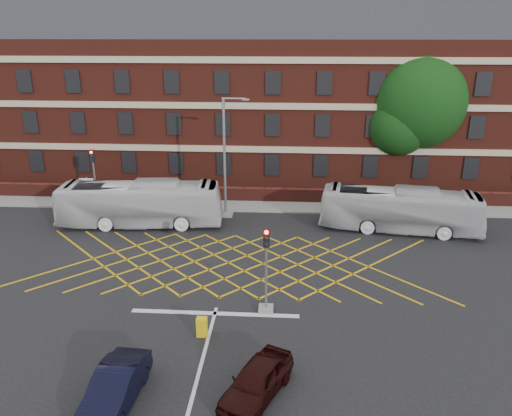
# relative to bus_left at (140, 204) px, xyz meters

# --- Properties ---
(ground) EXTENTS (120.00, 120.00, 0.00)m
(ground) POSITION_rel_bus_left_xyz_m (6.68, -7.51, -1.54)
(ground) COLOR black
(ground) RESTS_ON ground
(victorian_building) EXTENTS (51.00, 12.17, 20.40)m
(victorian_building) POSITION_rel_bus_left_xyz_m (6.93, 14.48, 6.29)
(victorian_building) COLOR #581F16
(victorian_building) RESTS_ON ground
(boundary_wall) EXTENTS (56.00, 0.50, 1.10)m
(boundary_wall) POSITION_rel_bus_left_xyz_m (6.68, 5.49, -0.99)
(boundary_wall) COLOR #511C15
(boundary_wall) RESTS_ON ground
(far_pavement) EXTENTS (60.00, 3.00, 0.12)m
(far_pavement) POSITION_rel_bus_left_xyz_m (6.68, 4.49, -1.48)
(far_pavement) COLOR slate
(far_pavement) RESTS_ON ground
(box_junction_hatching) EXTENTS (8.22, 8.22, 0.02)m
(box_junction_hatching) POSITION_rel_bus_left_xyz_m (6.68, -5.51, -1.54)
(box_junction_hatching) COLOR #CC990C
(box_junction_hatching) RESTS_ON ground
(stop_line) EXTENTS (8.00, 0.30, 0.02)m
(stop_line) POSITION_rel_bus_left_xyz_m (6.68, -11.01, -1.53)
(stop_line) COLOR silver
(stop_line) RESTS_ON ground
(centre_line) EXTENTS (0.15, 14.00, 0.02)m
(centre_line) POSITION_rel_bus_left_xyz_m (6.68, -17.51, -1.53)
(centre_line) COLOR silver
(centre_line) RESTS_ON ground
(bus_left) EXTENTS (11.24, 3.37, 3.09)m
(bus_left) POSITION_rel_bus_left_xyz_m (0.00, 0.00, 0.00)
(bus_left) COLOR silver
(bus_left) RESTS_ON ground
(bus_right) EXTENTS (10.72, 3.93, 2.92)m
(bus_right) POSITION_rel_bus_left_xyz_m (17.46, 0.15, -0.08)
(bus_right) COLOR silver
(bus_right) RESTS_ON ground
(car_navy) EXTENTS (1.68, 4.17, 1.35)m
(car_navy) POSITION_rel_bus_left_xyz_m (4.01, -17.25, -0.87)
(car_navy) COLOR black
(car_navy) RESTS_ON ground
(car_maroon) EXTENTS (2.99, 4.12, 1.30)m
(car_maroon) POSITION_rel_bus_left_xyz_m (9.03, -16.48, -0.89)
(car_maroon) COLOR black
(car_maroon) RESTS_ON ground
(deciduous_tree) EXTENTS (7.90, 7.76, 11.15)m
(deciduous_tree) POSITION_rel_bus_left_xyz_m (20.22, 9.95, 5.18)
(deciduous_tree) COLOR black
(deciduous_tree) RESTS_ON ground
(traffic_light_near) EXTENTS (0.70, 0.70, 4.27)m
(traffic_light_near) POSITION_rel_bus_left_xyz_m (9.09, -10.59, 0.22)
(traffic_light_near) COLOR slate
(traffic_light_near) RESTS_ON ground
(traffic_light_far) EXTENTS (0.70, 0.70, 4.27)m
(traffic_light_far) POSITION_rel_bus_left_xyz_m (-4.62, 4.03, 0.22)
(traffic_light_far) COLOR slate
(traffic_light_far) RESTS_ON ground
(street_lamp) EXTENTS (2.25, 1.00, 8.42)m
(street_lamp) POSITION_rel_bus_left_xyz_m (5.64, 2.24, 1.31)
(street_lamp) COLOR slate
(street_lamp) RESTS_ON ground
(direction_signs) EXTENTS (1.10, 0.16, 2.20)m
(direction_signs) POSITION_rel_bus_left_xyz_m (-5.20, 3.81, -0.16)
(direction_signs) COLOR gray
(direction_signs) RESTS_ON ground
(utility_cabinet) EXTENTS (0.45, 0.37, 0.88)m
(utility_cabinet) POSITION_rel_bus_left_xyz_m (6.39, -12.85, -1.10)
(utility_cabinet) COLOR #E0BC0D
(utility_cabinet) RESTS_ON ground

